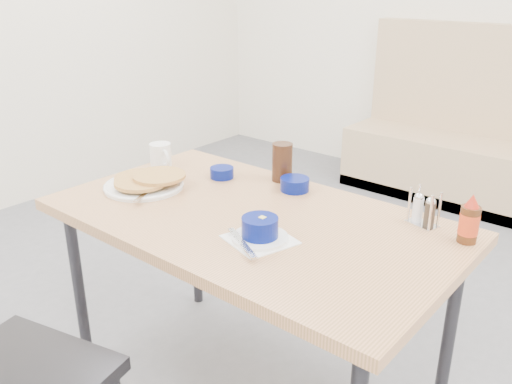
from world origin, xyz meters
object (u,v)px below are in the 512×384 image
Objects in this scene: booth_bench at (484,155)px; syrup_bottle at (469,222)px; amber_tumbler at (282,162)px; grits_setting at (260,231)px; dining_table at (250,231)px; condiment_caddy at (423,212)px; pancake_plate at (145,182)px; coffee_mug at (161,155)px; butter_bowl at (295,184)px; creamer_bowl at (222,173)px.

syrup_bottle is (0.64, -2.26, 0.48)m from booth_bench.
grits_setting is at bearing -59.98° from amber_tumbler.
booth_bench is 1.36× the size of dining_table.
grits_setting is at bearing -112.82° from condiment_caddy.
booth_bench is 6.26× the size of pancake_plate.
coffee_mug is 0.85× the size of amber_tumbler.
grits_setting is at bearing -86.86° from booth_bench.
booth_bench reaches higher than butter_bowl.
creamer_bowl is (0.15, 0.27, -0.00)m from pancake_plate.
creamer_bowl is 0.97m from syrup_bottle.
condiment_caddy is (0.50, 0.02, 0.02)m from butter_bowl.
syrup_bottle is (0.49, 0.40, 0.03)m from grits_setting.
grits_setting is at bearing -19.22° from coffee_mug.
dining_table is 5.70× the size of grits_setting.
booth_bench is 2.33m from condiment_caddy.
syrup_bottle is (1.12, 0.33, 0.05)m from pancake_plate.
pancake_plate is at bearing -163.35° from syrup_bottle.
coffee_mug is at bearing 167.33° from dining_table.
grits_setting reaches higher than butter_bowl.
butter_bowl is at bearing -90.49° from booth_bench.
condiment_caddy is 0.78× the size of syrup_bottle.
grits_setting reaches higher than dining_table.
dining_table is 0.39m from amber_tumbler.
booth_bench is 19.85× the size of creamer_bowl.
coffee_mug is 0.53m from amber_tumbler.
booth_bench is at bearing 90.00° from dining_table.
creamer_bowl is (-0.33, 0.21, 0.08)m from dining_table.
coffee_mug is at bearing 124.52° from pancake_plate.
dining_table is 0.40m from creamer_bowl.
dining_table is at bearing -86.12° from butter_bowl.
booth_bench is at bearing 81.96° from creamer_bowl.
grits_setting is (0.15, -0.13, 0.10)m from dining_table.
pancake_plate reaches higher than dining_table.
amber_tumbler reaches higher than condiment_caddy.
butter_bowl is (0.60, 0.14, -0.03)m from coffee_mug.
amber_tumbler is (0.36, 0.40, 0.05)m from pancake_plate.
syrup_bottle is (0.64, 0.27, 0.13)m from dining_table.
amber_tumbler reaches higher than grits_setting.
creamer_bowl is 0.82m from condiment_caddy.
pancake_plate is at bearing -143.20° from butter_bowl.
condiment_caddy is (0.81, 0.10, 0.02)m from creamer_bowl.
grits_setting is 1.61× the size of amber_tumbler.
condiment_caddy is (1.10, 0.17, -0.01)m from coffee_mug.
booth_bench reaches higher than dining_table.
dining_table is 0.58m from condiment_caddy.
coffee_mug is 1.11m from condiment_caddy.
pancake_plate is (-0.48, -2.60, 0.43)m from booth_bench.
coffee_mug is at bearing -157.80° from amber_tumbler.
pancake_plate is 3.17× the size of creamer_bowl.
coffee_mug is at bearing -166.49° from creamer_bowl.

